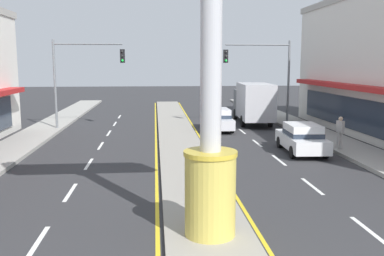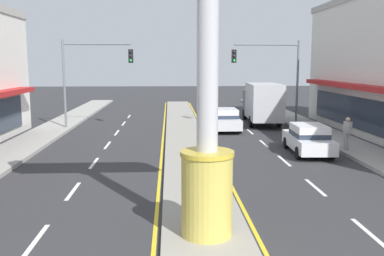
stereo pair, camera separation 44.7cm
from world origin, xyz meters
name	(u,v)px [view 1 (the left image)]	position (x,y,z in m)	size (l,w,h in m)	color
median_strip	(180,143)	(0.00, 18.00, 0.07)	(2.40, 52.00, 0.14)	gray
sidewalk_left	(5,153)	(-9.05, 16.00, 0.09)	(2.50, 60.00, 0.18)	#9E9B93
sidewalk_right	(348,147)	(9.05, 16.00, 0.09)	(2.50, 60.00, 0.18)	#9E9B93
lane_markings	(182,149)	(0.00, 16.65, 0.00)	(9.14, 52.00, 0.01)	silver
district_sign	(211,85)	(0.00, 4.63, 4.07)	(6.27, 1.40, 8.52)	gold
traffic_light_left_side	(81,69)	(-6.44, 23.89, 4.25)	(4.86, 0.46, 6.20)	slate
traffic_light_right_side	(265,68)	(6.44, 24.13, 4.25)	(4.86, 0.46, 6.20)	slate
sedan_near_right_lane	(217,119)	(2.85, 22.94, 0.79)	(1.87, 4.32, 1.53)	silver
sedan_far_right_lane	(302,138)	(6.15, 15.14, 0.79)	(2.00, 4.38, 1.53)	white
box_truck_near_left_lane	(253,102)	(6.06, 25.92, 1.69)	(2.57, 7.01, 3.12)	#4C5156
pedestrian_far_side	(340,131)	(8.20, 15.21, 1.14)	(0.34, 0.45, 1.69)	#B7B2AD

